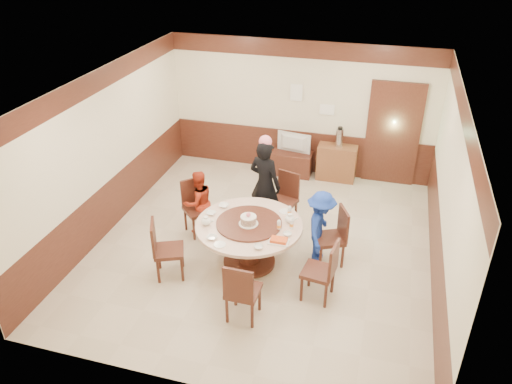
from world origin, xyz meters
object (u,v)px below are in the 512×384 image
(person_standing, at_px, (265,185))
(person_red, at_px, (199,202))
(tv_stand, at_px, (292,163))
(shrimp_platter, at_px, (279,241))
(television, at_px, (293,143))
(thermos, at_px, (339,138))
(side_cabinet, at_px, (337,163))
(banquet_table, at_px, (249,236))
(person_blue, at_px, (320,227))
(birthday_cake, at_px, (248,220))

(person_standing, relative_size, person_red, 1.43)
(person_standing, xyz_separation_m, tv_stand, (0.04, 2.12, -0.58))
(person_standing, bearing_deg, person_red, 43.04)
(shrimp_platter, relative_size, television, 0.41)
(thermos, bearing_deg, side_cabinet, 180.00)
(shrimp_platter, height_order, side_cabinet, shrimp_platter)
(person_red, bearing_deg, side_cabinet, -178.17)
(person_red, relative_size, side_cabinet, 1.45)
(banquet_table, bearing_deg, person_blue, 21.03)
(television, height_order, thermos, thermos)
(tv_stand, bearing_deg, television, 0.00)
(person_red, distance_m, television, 2.83)
(banquet_table, distance_m, side_cabinet, 3.44)
(banquet_table, distance_m, person_standing, 1.20)
(person_red, bearing_deg, person_blue, 122.60)
(banquet_table, distance_m, tv_stand, 3.29)
(person_red, xyz_separation_m, birthday_cake, (1.12, -0.72, 0.27))
(television, height_order, side_cabinet, television)
(birthday_cake, bearing_deg, shrimp_platter, -29.11)
(side_cabinet, distance_m, thermos, 0.57)
(side_cabinet, relative_size, thermos, 2.11)
(person_red, relative_size, shrimp_platter, 3.86)
(person_standing, distance_m, television, 2.12)
(person_standing, xyz_separation_m, thermos, (1.00, 2.15, 0.11))
(person_red, bearing_deg, banquet_table, 98.41)
(shrimp_platter, distance_m, thermos, 3.68)
(person_blue, distance_m, shrimp_platter, 0.92)
(banquet_table, height_order, person_red, person_red)
(shrimp_platter, xyz_separation_m, thermos, (0.39, 3.66, 0.16))
(shrimp_platter, relative_size, side_cabinet, 0.38)
(tv_stand, bearing_deg, person_red, -113.01)
(person_red, relative_size, person_blue, 0.93)
(birthday_cake, bearing_deg, person_standing, 92.77)
(person_blue, height_order, thermos, person_blue)
(banquet_table, distance_m, person_blue, 1.13)
(person_blue, bearing_deg, person_standing, 55.06)
(birthday_cake, distance_m, tv_stand, 3.37)
(tv_stand, xyz_separation_m, side_cabinet, (0.94, 0.03, 0.12))
(birthday_cake, height_order, television, birthday_cake)
(birthday_cake, bearing_deg, television, 90.24)
(television, bearing_deg, side_cabinet, -168.91)
(person_blue, height_order, birthday_cake, person_blue)
(birthday_cake, xyz_separation_m, side_cabinet, (0.93, 3.35, -0.48))
(person_blue, relative_size, side_cabinet, 1.55)
(birthday_cake, distance_m, television, 3.32)
(television, distance_m, side_cabinet, 1.00)
(person_standing, height_order, thermos, person_standing)
(person_standing, distance_m, shrimp_platter, 1.63)
(television, bearing_deg, banquet_table, 99.41)
(person_red, xyz_separation_m, television, (1.10, 2.60, 0.13))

